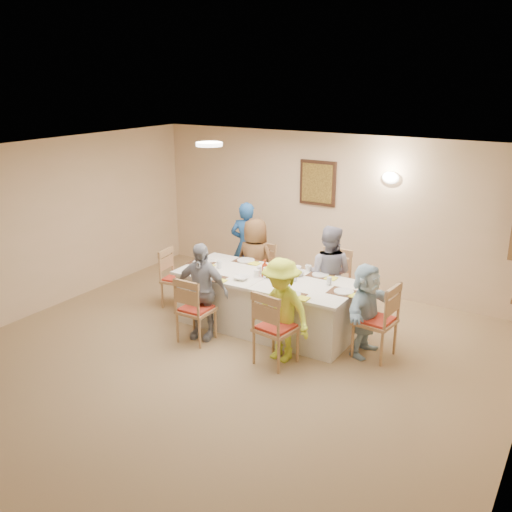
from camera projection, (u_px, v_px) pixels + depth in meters
The scene contains 44 objects.
ground at pixel (209, 375), 6.70m from camera, with size 7.00×7.00×0.00m, color #9E7C51.
room_walls at pixel (205, 252), 6.24m from camera, with size 7.00×7.00×7.00m.
wall_picture at pixel (318, 183), 9.14m from camera, with size 0.62×0.05×0.72m.
wall_sconce at pixel (390, 178), 8.47m from camera, with size 0.26×0.09×0.18m, color white.
ceiling_light at pixel (209, 144), 7.66m from camera, with size 0.36×0.36×0.05m, color white.
dining_table at pixel (267, 303), 7.81m from camera, with size 2.49×1.05×0.76m, color silver.
chair_back_left at pixel (259, 274), 8.74m from camera, with size 0.43×0.43×0.90m, color tan, non-canonical shape.
chair_back_right at pixel (331, 285), 8.13m from camera, with size 0.48×0.48×1.00m, color tan, non-canonical shape.
chair_front_left at pixel (196, 308), 7.44m from camera, with size 0.43×0.43×0.90m, color tan, non-canonical shape.
chair_front_right at pixel (276, 327), 6.83m from camera, with size 0.46×0.46×0.96m, color tan, non-canonical shape.
chair_left_end at pixel (178, 278), 8.56m from camera, with size 0.43×0.43×0.89m, color tan, non-canonical shape.
chair_right_end at pixel (375, 320), 7.01m from camera, with size 0.47×0.47×0.98m, color tan, non-canonical shape.
diner_back_left at pixel (255, 262), 8.57m from camera, with size 0.66×0.43×1.34m, color brown.
diner_back_right at pixel (328, 274), 7.97m from camera, with size 0.77×0.64×1.40m, color gray.
diner_front_left at pixel (201, 291), 7.47m from camera, with size 0.81×0.45×1.31m, color #9A9CA6.
diner_front_right at pixel (281, 310), 6.88m from camera, with size 0.92×0.63×1.31m, color #DAF438.
diner_right_end at pixel (366, 310), 7.04m from camera, with size 0.44×1.13×1.19m, color silver.
caregiver at pixel (247, 246), 9.16m from camera, with size 0.60×0.47×1.45m, color #215196.
placemat_fl at pixel (212, 278), 7.65m from camera, with size 0.35×0.26×0.01m, color #472B19.
plate_fl at pixel (212, 277), 7.65m from camera, with size 0.24×0.24×0.01m, color white.
napkin_fl at pixel (221, 281), 7.52m from camera, with size 0.13×0.13×0.01m, color yellow.
placemat_fr at pixel (291, 295), 7.05m from camera, with size 0.34×0.25×0.01m, color #472B19.
plate_fr at pixel (291, 294), 7.05m from camera, with size 0.23×0.23×0.01m, color white.
napkin_fr at pixel (303, 298), 6.92m from camera, with size 0.15×0.15×0.01m, color yellow.
placemat_bl at pixel (246, 261), 8.33m from camera, with size 0.34×0.25×0.01m, color #472B19.
plate_bl at pixel (246, 260), 8.33m from camera, with size 0.26×0.26×0.02m, color white.
napkin_bl at pixel (255, 263), 8.20m from camera, with size 0.15×0.15×0.01m, color yellow.
placemat_br at pixel (320, 275), 7.74m from camera, with size 0.34×0.25×0.01m, color #472B19.
plate_br at pixel (320, 275), 7.73m from camera, with size 0.23×0.23×0.01m, color white.
napkin_br at pixel (331, 278), 7.61m from camera, with size 0.15×0.15×0.01m, color yellow.
placemat_le at pixel (201, 263), 8.24m from camera, with size 0.36×0.26×0.01m, color #472B19.
plate_le at pixel (201, 262), 8.24m from camera, with size 0.25×0.25×0.02m, color white.
napkin_le at pixel (209, 266), 8.11m from camera, with size 0.13×0.13×0.01m, color yellow.
placemat_re at pixel (344, 292), 7.14m from camera, with size 0.38×0.28×0.01m, color #472B19.
plate_re at pixel (344, 291), 7.14m from camera, with size 0.25×0.25×0.02m, color white.
napkin_re at pixel (356, 296), 7.01m from camera, with size 0.15×0.15×0.01m, color yellow.
teacup_a at pixel (205, 269), 7.85m from camera, with size 0.15×0.15×0.09m, color white.
teacup_b at pixel (308, 268), 7.89m from camera, with size 0.12×0.12×0.09m, color white.
bowl_a at pixel (241, 278), 7.58m from camera, with size 0.21×0.21×0.05m, color white.
bowl_b at pixel (296, 273), 7.73m from camera, with size 0.24×0.24×0.07m, color white.
condiment_ketchup at pixel (265, 268), 7.66m from camera, with size 0.10×0.10×0.24m, color #AA2E0E.
condiment_brown at pixel (271, 268), 7.73m from camera, with size 0.10×0.10×0.21m, color #4E2D14.
condiment_malt at pixel (272, 273), 7.62m from camera, with size 0.12×0.12×0.15m, color #4E2D14.
drinking_glass at pixel (259, 270), 7.79m from camera, with size 0.06×0.06×0.09m, color silver.
Camera 1 is at (3.58, -4.79, 3.38)m, focal length 40.00 mm.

